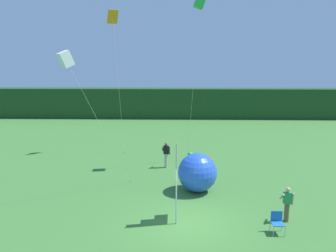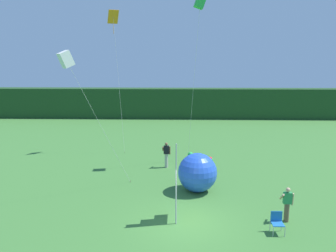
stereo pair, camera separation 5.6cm
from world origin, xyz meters
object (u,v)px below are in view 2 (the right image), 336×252
object	(u,v)px
person_mid_field	(166,154)
kite_white_box_1	(66,60)
inflatable_balloon	(198,172)
kite_orange_diamond_2	(114,23)
person_near_banner	(287,204)
banner_flag	(176,184)
kite_green_box_0	(200,2)
folding_chair	(277,221)

from	to	relation	value
person_mid_field	kite_white_box_1	world-z (taller)	kite_white_box_1
inflatable_balloon	kite_orange_diamond_2	world-z (taller)	kite_orange_diamond_2
person_near_banner	person_mid_field	distance (m)	9.51
banner_flag	kite_green_box_0	world-z (taller)	kite_green_box_0
folding_chair	kite_white_box_1	xyz separation A→B (m)	(-9.45, 2.91, 6.60)
inflatable_balloon	kite_orange_diamond_2	distance (m)	13.65
folding_chair	kite_orange_diamond_2	xyz separation A→B (m)	(-9.02, 13.12, 9.32)
kite_orange_diamond_2	banner_flag	bearing A→B (deg)	-68.46
banner_flag	person_near_banner	distance (m)	5.01
person_near_banner	kite_white_box_1	xyz separation A→B (m)	(-10.16, 1.89, 6.27)
person_near_banner	inflatable_balloon	size ratio (longest dim) A/B	0.75
person_near_banner	folding_chair	world-z (taller)	person_near_banner
inflatable_balloon	kite_green_box_0	distance (m)	10.78
inflatable_balloon	kite_orange_diamond_2	xyz separation A→B (m)	(-5.95, 8.62, 8.76)
person_mid_field	kite_green_box_0	xyz separation A→B (m)	(2.13, 0.66, 9.78)
folding_chair	kite_white_box_1	size ratio (longest dim) A/B	0.12
inflatable_balloon	folding_chair	bearing A→B (deg)	-55.70
inflatable_balloon	folding_chair	size ratio (longest dim) A/B	2.41
banner_flag	kite_white_box_1	world-z (taller)	kite_white_box_1
kite_white_box_1	inflatable_balloon	bearing A→B (deg)	13.99
person_near_banner	kite_green_box_0	xyz separation A→B (m)	(-3.50, 8.32, 9.85)
inflatable_balloon	folding_chair	world-z (taller)	inflatable_balloon
person_mid_field	inflatable_balloon	bearing A→B (deg)	-66.18
person_mid_field	banner_flag	bearing A→B (deg)	-84.86
folding_chair	kite_white_box_1	world-z (taller)	kite_white_box_1
kite_green_box_0	banner_flag	bearing A→B (deg)	-99.70
person_near_banner	banner_flag	bearing A→B (deg)	-179.26
person_mid_field	kite_white_box_1	bearing A→B (deg)	-128.16
inflatable_balloon	kite_white_box_1	bearing A→B (deg)	-166.01
person_mid_field	kite_white_box_1	distance (m)	9.60
banner_flag	kite_orange_diamond_2	world-z (taller)	kite_orange_diamond_2
person_near_banner	person_mid_field	world-z (taller)	person_mid_field
kite_white_box_1	kite_green_box_0	bearing A→B (deg)	43.96
kite_green_box_0	kite_orange_diamond_2	size ratio (longest dim) A/B	1.04
inflatable_balloon	folding_chair	xyz separation A→B (m)	(3.07, -4.50, -0.56)
person_mid_field	inflatable_balloon	world-z (taller)	inflatable_balloon
person_near_banner	folding_chair	size ratio (longest dim) A/B	1.80
banner_flag	person_mid_field	distance (m)	7.80
person_near_banner	inflatable_balloon	distance (m)	5.14
banner_flag	inflatable_balloon	world-z (taller)	banner_flag
folding_chair	kite_white_box_1	distance (m)	11.89
banner_flag	person_near_banner	bearing A→B (deg)	0.74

